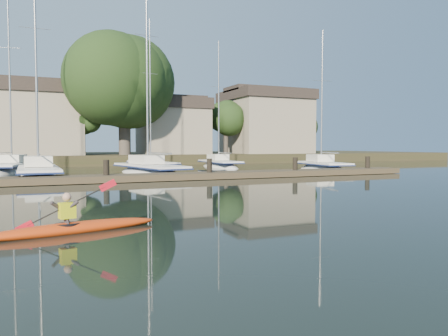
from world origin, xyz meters
name	(u,v)px	position (x,y,z in m)	size (l,w,h in m)	color
ground	(296,218)	(0.00, 0.00, 0.00)	(160.00, 160.00, 0.00)	black
kayak	(72,226)	(-5.80, 0.32, 0.16)	(4.04, 1.40, 1.29)	#B63F0E
dock	(160,177)	(0.00, 14.00, 0.20)	(34.00, 2.00, 1.80)	#453B27
sailboat_1	(39,182)	(-6.34, 18.21, -0.21)	(2.46, 9.48, 15.45)	white
sailboat_2	(150,177)	(0.67, 19.26, -0.20)	(3.92, 10.06, 16.25)	white
sailboat_4	(322,173)	(14.51, 18.59, -0.20)	(3.26, 7.56, 12.44)	white
sailboat_5	(11,174)	(-8.16, 26.24, -0.20)	(4.10, 9.87, 15.93)	white
sailboat_6	(152,170)	(3.00, 27.78, -0.17)	(3.47, 9.14, 14.22)	white
sailboat_7	(220,169)	(8.85, 26.23, -0.19)	(2.28, 7.89, 12.63)	white
shore	(112,134)	(1.61, 40.29, 3.23)	(90.00, 25.25, 12.75)	#2A2F17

